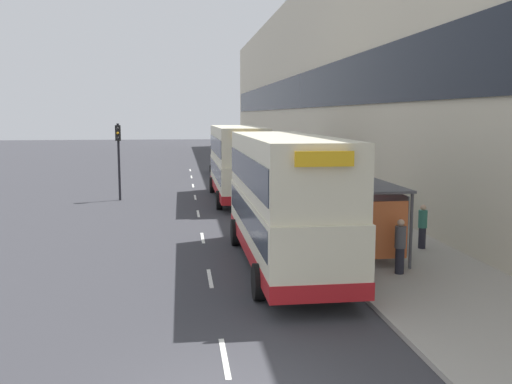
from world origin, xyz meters
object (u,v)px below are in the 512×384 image
at_px(bus_shelter, 377,206).
at_px(litter_bin, 365,261).
at_px(double_decker_bus_near, 285,199).
at_px(pedestrian_1, 345,208).
at_px(pedestrian_2, 400,246).
at_px(pedestrian_at_shelter, 422,226).
at_px(car_0, 222,164).
at_px(pedestrian_3, 393,207).
at_px(traffic_light_far_kerb, 118,149).
at_px(double_decker_bus_ahead, 237,161).

xyz_separation_m(bus_shelter, litter_bin, (-1.22, -2.52, -1.21)).
relative_size(double_decker_bus_near, pedestrian_1, 6.20).
bearing_deg(pedestrian_2, pedestrian_at_shelter, 56.19).
xyz_separation_m(pedestrian_2, litter_bin, (-1.21, -0.36, -0.33)).
bearing_deg(double_decker_bus_near, pedestrian_2, -26.80).
bearing_deg(pedestrian_1, bus_shelter, -94.61).
relative_size(car_0, pedestrian_3, 2.51).
distance_m(car_0, litter_bin, 32.72).
bearing_deg(traffic_light_far_kerb, pedestrian_3, -40.25).
xyz_separation_m(pedestrian_3, litter_bin, (-3.64, -7.28, -0.39)).
bearing_deg(traffic_light_far_kerb, car_0, 64.26).
distance_m(car_0, pedestrian_2, 32.45).
bearing_deg(pedestrian_at_shelter, pedestrian_3, 84.70).
relative_size(double_decker_bus_ahead, pedestrian_at_shelter, 6.41).
bearing_deg(car_0, double_decker_bus_near, -90.42).
bearing_deg(pedestrian_1, pedestrian_3, -14.25).
bearing_deg(pedestrian_1, double_decker_bus_near, -122.85).
relative_size(pedestrian_1, traffic_light_far_kerb, 0.37).
relative_size(pedestrian_2, litter_bin, 1.61).
distance_m(double_decker_bus_ahead, pedestrian_2, 17.11).
distance_m(pedestrian_at_shelter, pedestrian_1, 4.62).
relative_size(double_decker_bus_near, double_decker_bus_ahead, 0.99).
bearing_deg(bus_shelter, litter_bin, -115.86).
height_order(double_decker_bus_near, pedestrian_at_shelter, double_decker_bus_near).
relative_size(bus_shelter, pedestrian_2, 2.49).
bearing_deg(double_decker_bus_ahead, traffic_light_far_kerb, 172.97).
relative_size(double_decker_bus_near, pedestrian_2, 6.05).
relative_size(double_decker_bus_near, pedestrian_3, 5.68).
relative_size(double_decker_bus_near, car_0, 2.27).
relative_size(pedestrian_1, litter_bin, 1.57).
relative_size(pedestrian_2, pedestrian_3, 0.94).
xyz_separation_m(bus_shelter, pedestrian_2, (-0.02, -2.16, -0.87)).
distance_m(double_decker_bus_near, pedestrian_1, 6.98).
distance_m(bus_shelter, traffic_light_far_kerb, 18.50).
bearing_deg(double_decker_bus_near, pedestrian_at_shelter, 15.12).
distance_m(bus_shelter, pedestrian_at_shelter, 2.45).
bearing_deg(pedestrian_at_shelter, double_decker_bus_ahead, 111.67).
height_order(pedestrian_at_shelter, pedestrian_1, pedestrian_1).
height_order(pedestrian_3, traffic_light_far_kerb, traffic_light_far_kerb).
height_order(double_decker_bus_ahead, pedestrian_1, double_decker_bus_ahead).
bearing_deg(pedestrian_3, double_decker_bus_ahead, 120.43).
height_order(pedestrian_1, litter_bin, pedestrian_1).
xyz_separation_m(double_decker_bus_near, litter_bin, (2.08, -2.02, -1.61)).
relative_size(pedestrian_at_shelter, pedestrian_3, 0.89).
bearing_deg(pedestrian_2, car_0, 95.40).
height_order(pedestrian_3, litter_bin, pedestrian_3).
bearing_deg(pedestrian_2, pedestrian_1, 86.60).
bearing_deg(bus_shelter, car_0, 95.82).
height_order(pedestrian_at_shelter, litter_bin, pedestrian_at_shelter).
bearing_deg(pedestrian_3, pedestrian_1, 165.75).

